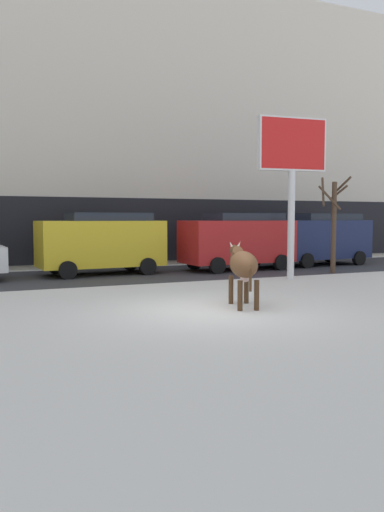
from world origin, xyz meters
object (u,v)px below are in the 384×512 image
Objects in this scene: car_navy_van at (320,238)px; pedestrian_near_billboard at (91,247)px; car_yellow_van at (102,242)px; pedestrian_by_cars at (49,248)px; bare_tree_left_lot at (333,220)px; billboard at (292,154)px; cow_brown at (243,265)px; car_red_van at (238,240)px.

pedestrian_near_billboard is at bearing 164.80° from car_navy_van.
pedestrian_by_cars is (-1.57, 2.63, -0.36)m from car_yellow_van.
bare_tree_left_lot reaches higher than pedestrian_near_billboard.
cow_brown is at bearing -135.23° from billboard.
billboard reaches higher than pedestrian_near_billboard.
bare_tree_left_lot reaches higher than car_navy_van.
bare_tree_left_lot reaches higher than car_red_van.
pedestrian_near_billboard is at bearing 86.46° from car_yellow_van.
bare_tree_left_lot is at bearing 37.24° from cow_brown.
pedestrian_by_cars is at bearing 167.00° from car_navy_van.
pedestrian_by_cars is at bearing 137.36° from billboard.
bare_tree_left_lot is (9.87, -5.69, 1.15)m from pedestrian_by_cars.
pedestrian_near_billboard is at bearing 129.58° from billboard.
billboard is 3.21× the size of pedestrian_by_cars.
pedestrian_by_cars is at bearing 180.00° from pedestrian_near_billboard.
car_navy_van is (8.54, 8.23, 0.25)m from cow_brown.
pedestrian_near_billboard is 0.47× the size of bare_tree_left_lot.
billboard is 1.50× the size of bare_tree_left_lot.
billboard is 9.33m from pedestrian_near_billboard.
billboard is 3.60m from bare_tree_left_lot.
car_yellow_van reaches higher than pedestrian_by_cars.
cow_brown is at bearing -80.09° from car_yellow_van.
cow_brown is at bearing -83.29° from pedestrian_near_billboard.
billboard is at bearing -42.64° from pedestrian_by_cars.
cow_brown is 1.12× the size of pedestrian_by_cars.
bare_tree_left_lot is (2.60, 1.00, -2.28)m from billboard.
car_navy_van is at bearing 43.94° from cow_brown.
cow_brown is at bearing -74.53° from pedestrian_by_cars.
pedestrian_by_cars is (-7.10, 3.15, -0.36)m from car_red_van.
car_red_van is (5.53, -0.52, 0.00)m from car_yellow_van.
pedestrian_by_cars reaches higher than cow_brown.
car_red_van reaches higher than cow_brown.
bare_tree_left_lot is at bearing -29.98° from pedestrian_by_cars.
car_red_van is 2.72× the size of pedestrian_by_cars.
billboard is at bearing 44.77° from cow_brown.
billboard is 3.21× the size of pedestrian_near_billboard.
car_yellow_van is 1.27× the size of bare_tree_left_lot.
billboard is at bearing -159.08° from bare_tree_left_lot.
car_navy_van is at bearing 43.10° from billboard.
billboard is 10.46m from pedestrian_by_cars.
cow_brown is 1.12× the size of pedestrian_near_billboard.
car_yellow_van is at bearing -59.13° from pedestrian_by_cars.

